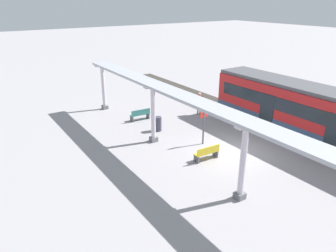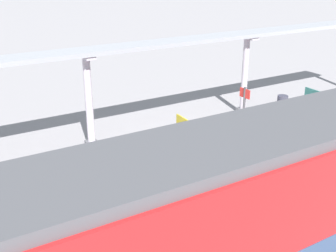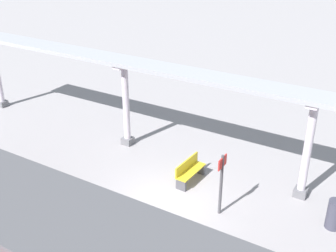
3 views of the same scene
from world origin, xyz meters
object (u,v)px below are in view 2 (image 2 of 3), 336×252
object	(u,v)px
train_near_carriage	(303,180)
canopy_pillar_third	(89,102)
bench_near_end	(318,99)
canopy_pillar_second	(245,76)
bench_mid_platform	(189,129)
platform_info_sign	(244,108)
trash_bin	(282,106)

from	to	relation	value
train_near_carriage	canopy_pillar_third	xyz separation A→B (m)	(8.27, 2.21, 0.02)
canopy_pillar_third	bench_near_end	distance (m)	11.44
canopy_pillar_second	bench_mid_platform	world-z (taller)	canopy_pillar_second
train_near_carriage	bench_mid_platform	size ratio (longest dim) A/B	9.29
canopy_pillar_second	canopy_pillar_third	bearing A→B (deg)	90.00
canopy_pillar_second	platform_info_sign	bearing A→B (deg)	139.16
canopy_pillar_second	bench_near_end	world-z (taller)	canopy_pillar_second
canopy_pillar_third	bench_mid_platform	distance (m)	4.11
canopy_pillar_second	bench_mid_platform	bearing A→B (deg)	107.03
canopy_pillar_third	bench_mid_platform	size ratio (longest dim) A/B	2.40
canopy_pillar_second	platform_info_sign	size ratio (longest dim) A/B	1.66
train_near_carriage	bench_near_end	distance (m)	11.63
canopy_pillar_second	bench_near_end	bearing A→B (deg)	-106.82
train_near_carriage	bench_mid_platform	bearing A→B (deg)	-11.71
bench_mid_platform	platform_info_sign	distance (m)	2.32
train_near_carriage	canopy_pillar_third	distance (m)	8.56
bench_mid_platform	trash_bin	distance (m)	5.16
canopy_pillar_second	platform_info_sign	xyz separation A→B (m)	(-2.36, 2.04, -0.52)
canopy_pillar_second	trash_bin	size ratio (longest dim) A/B	3.66
train_near_carriage	bench_mid_platform	world-z (taller)	train_near_carriage
canopy_pillar_second	canopy_pillar_third	distance (m)	7.51
bench_mid_platform	canopy_pillar_second	bearing A→B (deg)	-72.97
bench_near_end	platform_info_sign	size ratio (longest dim) A/B	0.69
train_near_carriage	trash_bin	xyz separation A→B (m)	(7.10, -6.63, -1.34)
canopy_pillar_third	bench_near_end	bearing A→B (deg)	-95.79
bench_near_end	platform_info_sign	world-z (taller)	platform_info_sign
canopy_pillar_third	bench_mid_platform	world-z (taller)	canopy_pillar_third
train_near_carriage	canopy_pillar_second	size ratio (longest dim) A/B	3.86
platform_info_sign	trash_bin	bearing A→B (deg)	-70.58
bench_near_end	trash_bin	size ratio (longest dim) A/B	1.52
bench_mid_platform	trash_bin	xyz separation A→B (m)	(0.00, -5.16, 0.06)
train_near_carriage	platform_info_sign	bearing A→B (deg)	-28.85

